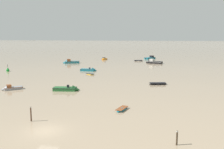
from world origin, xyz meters
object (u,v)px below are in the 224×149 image
at_px(rowboat_moored_1, 122,109).
at_px(motorboat_moored_5, 10,89).
at_px(mooring_post_left, 31,114).
at_px(rowboat_moored_3, 90,74).
at_px(motorboat_moored_2, 90,70).
at_px(motorboat_moored_1, 151,58).
at_px(motorboat_moored_4, 104,59).
at_px(channel_buoy, 8,70).
at_px(rowboat_moored_0, 138,61).
at_px(motorboat_moored_0, 69,89).
at_px(motorboat_moored_6, 70,62).
at_px(motorboat_moored_3, 152,62).
at_px(rowboat_moored_7, 158,84).
at_px(mooring_post_right, 177,138).

height_order(rowboat_moored_1, motorboat_moored_5, motorboat_moored_5).
distance_m(motorboat_moored_5, mooring_post_left, 21.35).
height_order(rowboat_moored_3, motorboat_moored_2, motorboat_moored_2).
xyz_separation_m(motorboat_moored_1, motorboat_moored_5, (-29.17, -68.86, -0.11)).
height_order(motorboat_moored_1, motorboat_moored_4, motorboat_moored_1).
relative_size(motorboat_moored_1, channel_buoy, 2.55).
distance_m(rowboat_moored_0, rowboat_moored_3, 39.42).
height_order(motorboat_moored_4, mooring_post_left, mooring_post_left).
height_order(rowboat_moored_0, motorboat_moored_0, motorboat_moored_0).
height_order(motorboat_moored_2, motorboat_moored_4, motorboat_moored_2).
xyz_separation_m(rowboat_moored_0, motorboat_moored_6, (-26.22, -11.62, 0.20)).
xyz_separation_m(motorboat_moored_1, motorboat_moored_3, (0.29, -17.10, 0.03)).
xyz_separation_m(motorboat_moored_0, motorboat_moored_4, (-3.73, 61.17, -0.01)).
relative_size(motorboat_moored_0, mooring_post_left, 2.51).
relative_size(rowboat_moored_1, rowboat_moored_7, 0.77).
xyz_separation_m(rowboat_moored_1, mooring_post_left, (-11.26, -6.58, 0.79)).
bearing_deg(motorboat_moored_6, channel_buoy, 42.70).
xyz_separation_m(motorboat_moored_1, rowboat_moored_3, (-17.40, -47.70, -0.22)).
distance_m(rowboat_moored_0, rowboat_moored_1, 69.14).
distance_m(motorboat_moored_0, mooring_post_left, 18.05).
bearing_deg(rowboat_moored_3, motorboat_moored_3, -86.13).
xyz_separation_m(rowboat_moored_7, mooring_post_left, (-17.24, -26.77, 0.75)).
bearing_deg(motorboat_moored_4, motorboat_moored_3, 71.16).
distance_m(motorboat_moored_1, rowboat_moored_7, 59.07).
xyz_separation_m(motorboat_moored_0, rowboat_moored_7, (18.03, 8.74, -0.08)).
bearing_deg(motorboat_moored_6, motorboat_moored_1, -165.65).
relative_size(motorboat_moored_5, channel_buoy, 1.82).
height_order(motorboat_moored_0, mooring_post_left, mooring_post_left).
relative_size(rowboat_moored_0, channel_buoy, 1.75).
xyz_separation_m(rowboat_moored_0, channel_buoy, (-38.28, -35.03, 0.30)).
relative_size(rowboat_moored_1, mooring_post_right, 1.84).
distance_m(channel_buoy, mooring_post_right, 64.28).
xyz_separation_m(motorboat_moored_3, rowboat_moored_7, (0.72, -41.96, -0.21)).
xyz_separation_m(motorboat_moored_5, mooring_post_left, (12.94, -16.97, 0.68)).
height_order(motorboat_moored_1, motorboat_moored_3, motorboat_moored_3).
distance_m(motorboat_moored_0, motorboat_moored_1, 69.91).
bearing_deg(rowboat_moored_7, mooring_post_right, -99.34).
height_order(rowboat_moored_0, motorboat_moored_4, motorboat_moored_4).
xyz_separation_m(motorboat_moored_0, mooring_post_right, (18.93, -22.54, 0.48)).
height_order(motorboat_moored_4, mooring_post_right, mooring_post_right).
xyz_separation_m(rowboat_moored_3, motorboat_moored_4, (-3.36, 41.06, 0.11)).
relative_size(motorboat_moored_3, channel_buoy, 3.01).
bearing_deg(channel_buoy, motorboat_moored_6, 62.75).
bearing_deg(motorboat_moored_3, motorboat_moored_0, 88.59).
bearing_deg(motorboat_moored_2, rowboat_moored_0, 69.30).
bearing_deg(motorboat_moored_5, motorboat_moored_3, -158.21).
bearing_deg(motorboat_moored_4, motorboat_moored_5, -0.11).
height_order(motorboat_moored_3, motorboat_moored_6, motorboat_moored_3).
bearing_deg(rowboat_moored_1, motorboat_moored_1, 14.24).
bearing_deg(motorboat_moored_0, motorboat_moored_4, 88.43).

